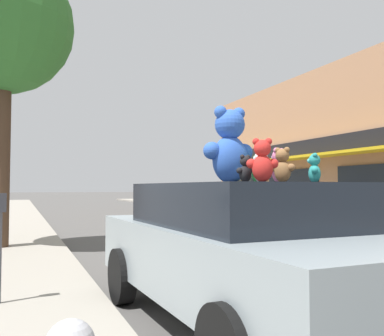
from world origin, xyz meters
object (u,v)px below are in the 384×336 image
Objects in this scene: teddy_bear_red at (262,161)px; teddy_bear_brown at (283,165)px; teddy_bear_teal at (314,169)px; teddy_bear_white at (261,167)px; parked_car_far_center at (368,209)px; street_tree at (2,27)px; teddy_bear_green at (257,170)px; teddy_bear_giant at (230,146)px; plush_art_car at (244,248)px; parked_car_far_right at (264,203)px; teddy_bear_black at (245,169)px; teddy_bear_pink at (279,166)px; teddy_bear_cream at (238,174)px.

teddy_bear_brown is (0.33, 0.19, -0.02)m from teddy_bear_red.
teddy_bear_white is at bearing -129.46° from teddy_bear_teal.
teddy_bear_brown is 9.37m from parked_car_far_center.
street_tree is at bearing -8.98° from teddy_bear_brown.
teddy_bear_green is at bearing -90.47° from teddy_bear_red.
teddy_bear_giant is 0.41m from teddy_bear_green.
teddy_bear_white is at bearing -12.72° from plush_art_car.
teddy_bear_giant is 2.72× the size of teddy_bear_brown.
teddy_bear_black is at bearing -122.27° from parked_car_far_right.
teddy_bear_giant is at bearing -123.31° from parked_car_far_right.
teddy_bear_pink is 0.35m from teddy_bear_teal.
teddy_bear_giant is at bearing -76.34° from teddy_bear_red.
teddy_bear_red is at bearing -121.65° from parked_car_far_right.
street_tree is at bearing -88.15° from teddy_bear_black.
parked_car_far_right is at bearing 178.81° from teddy_bear_teal.
teddy_bear_teal is at bearing -129.69° from teddy_bear_red.
teddy_bear_giant reaches higher than parked_car_far_center.
teddy_bear_teal is 8.60m from street_tree.
teddy_bear_giant is at bearing -125.07° from teddy_bear_teal.
teddy_bear_black is at bearing -52.77° from teddy_bear_teal.
teddy_bear_red is 8.61m from street_tree.
teddy_bear_green is 0.85× the size of teddy_bear_red.
teddy_bear_white reaches higher than plush_art_car.
teddy_bear_white is (-0.01, 0.33, 0.00)m from teddy_bear_pink.
teddy_bear_brown is (-0.24, -0.85, 0.00)m from teddy_bear_green.
plush_art_car is 15.71× the size of teddy_bear_teal.
teddy_bear_black is at bearing -73.01° from street_tree.
teddy_bear_black is 0.75× the size of teddy_bear_brown.
teddy_bear_red reaches higher than parked_car_far_right.
teddy_bear_red is (-0.53, -0.90, 0.00)m from teddy_bear_white.
teddy_bear_cream is (0.64, 1.33, -0.00)m from teddy_bear_black.
teddy_bear_cream is at bearing -144.48° from parked_car_far_center.
street_tree is at bearing -92.71° from teddy_bear_pink.
street_tree reaches higher than teddy_bear_black.
teddy_bear_white reaches higher than parked_car_far_center.
teddy_bear_pink is 0.73m from teddy_bear_black.
teddy_bear_cream reaches higher than plush_art_car.
parked_car_far_center is at bearing -155.40° from teddy_bear_black.
teddy_bear_white is 0.09× the size of parked_car_far_right.
teddy_bear_cream reaches higher than parked_car_far_right.
teddy_bear_giant reaches higher than teddy_bear_red.
teddy_bear_giant is 1.29m from teddy_bear_red.
teddy_bear_white is 8.76m from parked_car_far_center.
teddy_bear_red is 1.15× the size of teddy_bear_brown.
teddy_bear_green is 0.98× the size of teddy_bear_brown.
teddy_bear_cream is 0.06× the size of parked_car_far_right.
street_tree reaches higher than teddy_bear_white.
plush_art_car is at bearing -122.56° from parked_car_far_right.
teddy_bear_red is at bearing -72.96° from street_tree.
teddy_bear_black reaches higher than plush_art_car.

